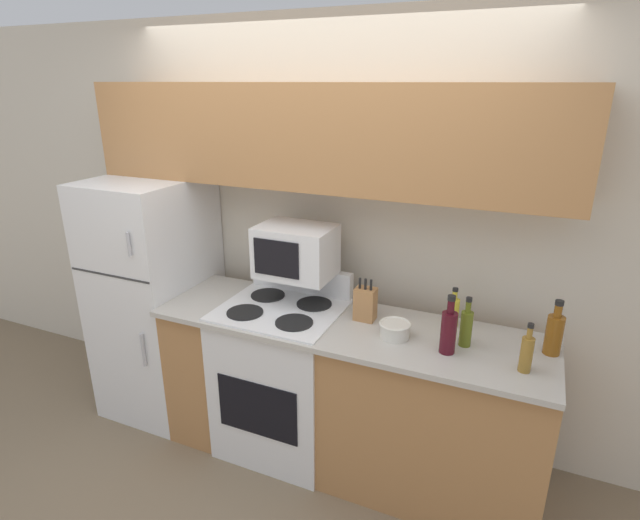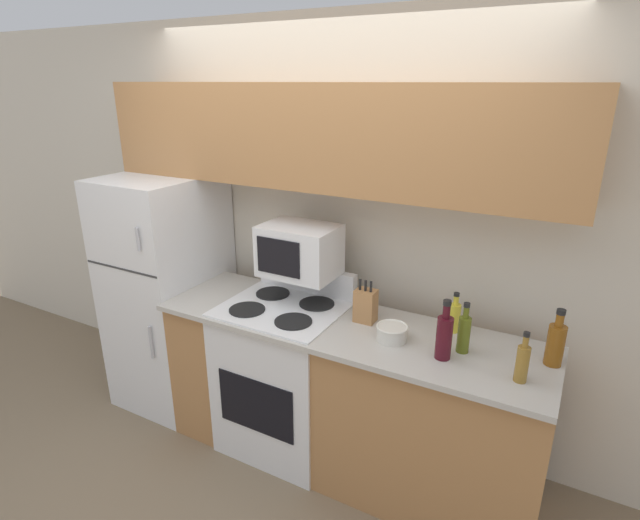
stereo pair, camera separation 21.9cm
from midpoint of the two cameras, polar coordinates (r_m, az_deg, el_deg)
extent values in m
plane|color=#7F6B51|center=(3.19, -7.20, -23.40)|extent=(12.00, 12.00, 0.00)
cube|color=beige|center=(3.13, -1.15, 3.06)|extent=(8.00, 0.05, 2.55)
cube|color=#B27A47|center=(3.00, 0.79, -15.36)|extent=(2.16, 0.60, 0.90)
cube|color=#BCB7AD|center=(2.74, 0.67, -7.61)|extent=(2.16, 0.64, 0.03)
cube|color=white|center=(3.57, -19.87, -4.05)|extent=(0.63, 0.72, 1.60)
cube|color=#383838|center=(3.25, -24.68, -1.61)|extent=(0.61, 0.01, 0.01)
cylinder|color=#B7B7BC|center=(3.02, -22.99, 1.65)|extent=(0.02, 0.02, 0.14)
cylinder|color=#B7B7BC|center=(3.28, -21.41, -9.60)|extent=(0.02, 0.02, 0.22)
cube|color=#B27A47|center=(2.83, -2.98, 13.92)|extent=(2.79, 0.35, 0.57)
cube|color=white|center=(3.13, -6.39, -13.38)|extent=(0.69, 0.60, 0.94)
cube|color=black|center=(2.93, -9.43, -16.55)|extent=(0.50, 0.01, 0.34)
cube|color=#2D2D2D|center=(2.90, -6.74, -5.69)|extent=(0.66, 0.57, 0.01)
cube|color=white|center=(3.09, -4.16, -2.20)|extent=(0.66, 0.06, 0.16)
cylinder|color=black|center=(2.88, -10.75, -5.94)|extent=(0.21, 0.21, 0.01)
cylinder|color=black|center=(2.72, -5.30, -7.17)|extent=(0.21, 0.21, 0.01)
cylinder|color=black|center=(3.07, -8.02, -4.03)|extent=(0.21, 0.21, 0.01)
cylinder|color=black|center=(2.93, -2.82, -5.06)|extent=(0.21, 0.21, 0.01)
cube|color=white|center=(2.87, -4.94, 1.00)|extent=(0.43, 0.31, 0.30)
cube|color=black|center=(2.76, -7.30, 0.14)|extent=(0.28, 0.01, 0.21)
cube|color=#B27A47|center=(2.74, 2.92, -5.09)|extent=(0.11, 0.09, 0.18)
cylinder|color=black|center=(2.70, 2.27, -2.71)|extent=(0.01, 0.01, 0.06)
cylinder|color=black|center=(2.69, 2.90, -2.81)|extent=(0.01, 0.01, 0.06)
cylinder|color=black|center=(2.68, 3.53, -2.91)|extent=(0.01, 0.01, 0.06)
cylinder|color=silver|center=(2.60, 6.16, -8.04)|extent=(0.15, 0.15, 0.08)
torus|color=silver|center=(2.58, 6.19, -7.30)|extent=(0.16, 0.16, 0.01)
cylinder|color=brown|center=(2.61, 23.01, -7.98)|extent=(0.08, 0.08, 0.20)
cylinder|color=brown|center=(2.56, 23.39, -5.41)|extent=(0.04, 0.04, 0.06)
cylinder|color=black|center=(2.54, 23.52, -4.55)|extent=(0.04, 0.04, 0.02)
cylinder|color=#470F19|center=(2.47, 12.00, -8.19)|extent=(0.08, 0.08, 0.21)
cylinder|color=#470F19|center=(2.41, 12.23, -5.29)|extent=(0.03, 0.03, 0.07)
cylinder|color=black|center=(2.39, 12.31, -4.31)|extent=(0.04, 0.04, 0.02)
cylinder|color=gold|center=(2.74, 12.78, -5.94)|extent=(0.06, 0.06, 0.15)
cylinder|color=gold|center=(2.70, 12.94, -4.01)|extent=(0.03, 0.03, 0.05)
cylinder|color=black|center=(2.69, 12.99, -3.36)|extent=(0.03, 0.03, 0.02)
cylinder|color=olive|center=(2.42, 20.12, -10.19)|extent=(0.06, 0.06, 0.17)
cylinder|color=olive|center=(2.37, 20.44, -7.87)|extent=(0.03, 0.03, 0.05)
cylinder|color=black|center=(2.36, 20.54, -7.09)|extent=(0.03, 0.03, 0.02)
cylinder|color=#5B6619|center=(2.56, 13.99, -7.69)|extent=(0.06, 0.06, 0.18)
cylinder|color=#5B6619|center=(2.51, 14.22, -5.26)|extent=(0.03, 0.03, 0.06)
cylinder|color=black|center=(2.49, 14.29, -4.44)|extent=(0.03, 0.03, 0.02)
camera|label=1|loc=(0.11, -92.37, -0.85)|focal=28.00mm
camera|label=2|loc=(0.11, 87.63, 0.85)|focal=28.00mm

